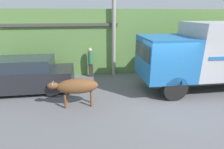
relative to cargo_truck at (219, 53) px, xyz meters
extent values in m
plane|color=slate|center=(-3.09, -1.26, -1.78)|extent=(60.00, 60.00, 0.00)
cube|color=#608C47|center=(-3.09, 5.58, 0.12)|extent=(32.00, 5.48, 3.79)
cube|color=#99ADB7|center=(-7.56, 4.06, -0.33)|extent=(5.93, 2.40, 2.88)
cube|color=#4C4742|center=(-7.56, 4.06, 1.19)|extent=(6.23, 2.70, 0.16)
cube|color=#2D2D2D|center=(-0.18, 0.03, -1.15)|extent=(6.65, 1.85, 0.18)
cube|color=#236BB2|center=(-2.70, 0.03, -0.12)|extent=(2.17, 2.31, 1.87)
cube|color=#232D38|center=(-3.81, 0.03, 0.21)|extent=(0.04, 1.97, 0.65)
cylinder|color=black|center=(-2.60, -0.88, -1.24)|extent=(1.07, 0.51, 1.07)
ellipsoid|color=brown|center=(-6.66, -0.91, -0.92)|extent=(1.63, 0.60, 0.60)
ellipsoid|color=brown|center=(-7.59, -0.91, -0.85)|extent=(0.45, 0.26, 0.26)
cone|color=#B7AD93|center=(-7.59, -1.01, -0.72)|extent=(0.06, 0.06, 0.11)
cone|color=#B7AD93|center=(-7.59, -0.81, -0.72)|extent=(0.06, 0.06, 0.11)
cylinder|color=brown|center=(-7.16, -1.07, -1.50)|extent=(0.09, 0.09, 0.55)
cylinder|color=brown|center=(-7.16, -0.74, -1.50)|extent=(0.09, 0.09, 0.55)
cylinder|color=brown|center=(-6.15, -1.07, -1.50)|extent=(0.09, 0.09, 0.55)
cylinder|color=brown|center=(-6.15, -0.74, -1.50)|extent=(0.09, 0.09, 0.55)
cube|color=#232328|center=(-9.26, 0.85, -1.14)|extent=(4.55, 1.71, 0.90)
cube|color=#232D38|center=(-9.14, 0.85, -0.42)|extent=(2.50, 1.58, 0.56)
cylinder|color=black|center=(-7.85, 0.13, -1.45)|extent=(0.66, 0.27, 0.66)
cube|color=#38332D|center=(-6.07, 2.48, -1.38)|extent=(0.26, 0.19, 0.79)
cylinder|color=#33724C|center=(-6.07, 2.48, -0.64)|extent=(0.33, 0.33, 0.69)
sphere|color=#DBB28E|center=(-6.07, 2.48, -0.18)|extent=(0.23, 0.23, 0.23)
cylinder|color=#9E998E|center=(-4.69, 2.62, 0.79)|extent=(0.22, 0.22, 5.14)
camera|label=1|loc=(-6.20, -7.36, 1.79)|focal=28.00mm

